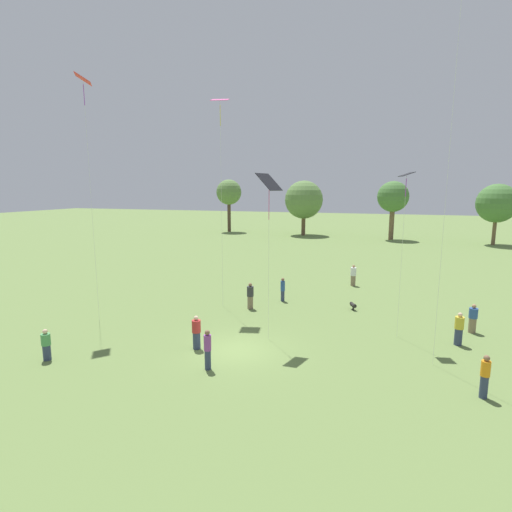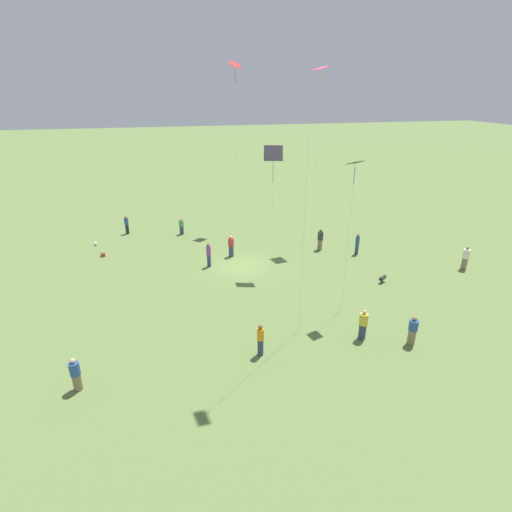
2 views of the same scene
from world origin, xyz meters
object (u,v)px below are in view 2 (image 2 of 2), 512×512
object	(u,v)px
person_0	(465,258)
person_1	(260,340)
person_6	(76,374)
kite_1	(235,72)
picnic_bag_1	(96,244)
person_8	(320,240)
person_9	(363,325)
person_4	(413,331)
person_3	(357,244)
person_10	(181,226)
person_5	(209,255)
kite_7	(321,75)
person_7	(231,246)
person_2	(127,225)
dog_0	(383,278)
kite_6	(273,156)
picnic_bag_0	(103,255)
kite_2	(355,171)

from	to	relation	value
person_0	person_1	bearing A→B (deg)	26.08
person_6	kite_1	distance (m)	27.76
person_6	picnic_bag_1	distance (m)	18.88
person_8	person_9	bearing A→B (deg)	40.27
person_4	person_3	bearing A→B (deg)	73.19
person_3	person_10	xyz separation A→B (m)	(-8.30, -13.64, -0.14)
person_8	picnic_bag_1	world-z (taller)	person_8
person_5	kite_7	size ratio (longest dim) A/B	0.13
person_7	person_10	bearing A→B (deg)	-117.82
person_2	dog_0	distance (m)	23.31
person_10	picnic_bag_1	xyz separation A→B (m)	(1.16, -7.48, -0.63)
person_3	picnic_bag_1	bearing A→B (deg)	-17.65
person_5	person_6	size ratio (longest dim) A/B	1.12
kite_6	person_5	bearing A→B (deg)	-138.46
person_2	kite_1	bearing A→B (deg)	13.46
person_5	person_4	bearing A→B (deg)	11.57
kite_7	dog_0	world-z (taller)	kite_7
kite_7	dog_0	xyz separation A→B (m)	(8.87, 1.98, -13.23)
person_4	picnic_bag_1	bearing A→B (deg)	130.02
person_7	person_8	size ratio (longest dim) A/B	0.98
person_10	picnic_bag_0	distance (m)	7.69
person_10	dog_0	world-z (taller)	person_10
person_0	kite_1	xyz separation A→B (m)	(-14.44, -14.54, 12.97)
person_6	picnic_bag_0	xyz separation A→B (m)	(-16.09, -0.63, -0.69)
person_9	kite_7	bearing A→B (deg)	131.56
person_8	dog_0	xyz separation A→B (m)	(6.80, 2.00, -0.56)
person_10	person_0	bearing A→B (deg)	-84.96
person_6	kite_7	distance (m)	26.30
kite_6	kite_7	world-z (taller)	kite_7
person_0	person_2	bearing A→B (deg)	-23.96
person_3	dog_0	distance (m)	5.20
kite_6	person_1	bearing A→B (deg)	-48.02
dog_0	picnic_bag_0	bearing A→B (deg)	-146.42
picnic_bag_0	person_10	bearing A→B (deg)	120.39
person_9	picnic_bag_0	distance (m)	21.58
person_2	person_6	world-z (taller)	person_2
person_0	person_3	world-z (taller)	person_0
person_4	person_7	world-z (taller)	person_7
person_2	kite_6	size ratio (longest dim) A/B	0.19
person_10	picnic_bag_1	distance (m)	7.59
person_1	person_2	world-z (taller)	person_1
person_7	picnic_bag_1	world-z (taller)	person_7
kite_1	person_3	bearing A→B (deg)	-41.92
person_7	kite_2	bearing A→B (deg)	59.97
person_3	person_7	world-z (taller)	person_7
person_4	person_0	bearing A→B (deg)	35.29
kite_7	person_7	bearing A→B (deg)	-45.82
person_7	person_4	bearing A→B (deg)	59.86
person_4	person_9	distance (m)	2.56
person_5	person_10	xyz separation A→B (m)	(-7.89, -1.55, -0.20)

